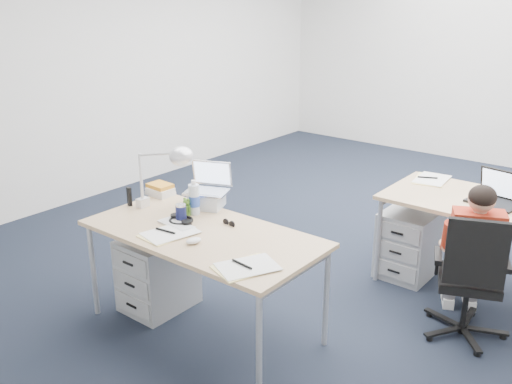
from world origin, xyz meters
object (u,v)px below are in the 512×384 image
computer_mouse (194,241)px  sunglasses (229,223)px  cordless_phone (129,197)px  seated_person (471,254)px  bear_figurine (187,207)px  drawer_pedestal_near (158,272)px  water_bottle (194,197)px  office_chair (466,302)px  dark_laptop (495,188)px  desk_lamp (156,175)px  desk_near (203,238)px  desk_far (495,210)px  drawer_pedestal_far (410,243)px  silver_laptop (206,186)px  book_stack (160,189)px  wireless_keyboard (176,224)px  can_koozie (181,213)px  headphones (181,220)px

computer_mouse → sunglasses: 0.36m
computer_mouse → cordless_phone: 0.86m
seated_person → bear_figurine: size_ratio=8.11×
drawer_pedestal_near → water_bottle: size_ratio=2.21×
office_chair → bear_figurine: office_chair is taller
dark_laptop → desk_lamp: bearing=-128.0°
drawer_pedestal_near → bear_figurine: 0.57m
desk_near → drawer_pedestal_near: (-0.47, 0.01, -0.41)m
computer_mouse → dark_laptop: (1.24, 1.89, 0.11)m
desk_far → cordless_phone: size_ratio=11.33×
drawer_pedestal_far → office_chair: bearing=-42.0°
computer_mouse → silver_laptop: bearing=144.4°
book_stack → desk_lamp: bearing=-44.8°
desk_far → drawer_pedestal_far: 0.73m
wireless_keyboard → dark_laptop: 2.33m
can_koozie → bear_figurine: 0.10m
desk_far → can_koozie: can_koozie is taller
silver_laptop → water_bottle: bearing=-102.9°
headphones → desk_lamp: desk_lamp is taller
can_koozie → desk_lamp: size_ratio=0.22×
office_chair → water_bottle: size_ratio=3.64×
can_koozie → sunglasses: can_koozie is taller
desk_far → desk_lamp: size_ratio=2.93×
sunglasses → desk_lamp: 0.63m
drawer_pedestal_far → headphones: size_ratio=2.51×
silver_laptop → computer_mouse: (0.38, -0.52, -0.14)m
drawer_pedestal_far → book_stack: bearing=-138.3°
headphones → drawer_pedestal_far: bearing=73.2°
bear_figurine → office_chair: bearing=33.1°
wireless_keyboard → desk_lamp: bearing=168.0°
computer_mouse → water_bottle: bearing=152.3°
water_bottle → book_stack: 0.51m
desk_near → office_chair: (1.43, 1.03, -0.43)m
silver_laptop → bear_figurine: 0.23m
desk_far → silver_laptop: bearing=-139.9°
desk_near → dark_laptop: bearing=52.3°
silver_laptop → cordless_phone: silver_laptop is taller
headphones → can_koozie: can_koozie is taller
computer_mouse → water_bottle: water_bottle is taller
desk_near → cordless_phone: 0.76m
desk_near → desk_far: (1.34, 1.73, 0.00)m
silver_laptop → computer_mouse: size_ratio=3.12×
book_stack → wireless_keyboard: bearing=-33.0°
bear_figurine → cordless_phone: (-0.47, -0.12, 0.01)m
can_koozie → office_chair: bearing=30.5°
desk_far → dark_laptop: 0.18m
desk_far → desk_near: bearing=-127.9°
headphones → water_bottle: size_ratio=0.88×
desk_far → desk_lamp: (-1.84, -1.66, 0.32)m
bear_figurine → book_stack: (-0.47, 0.18, -0.02)m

